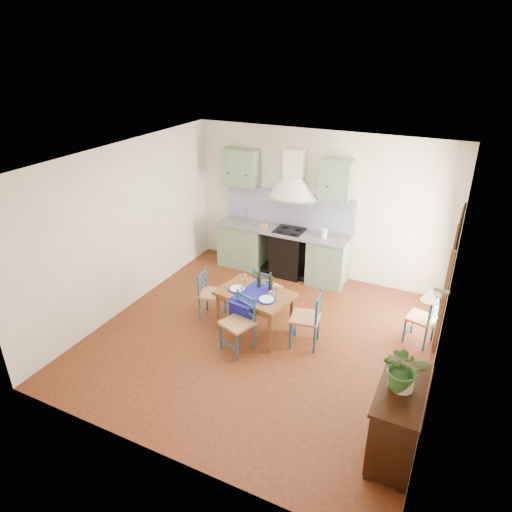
{
  "coord_description": "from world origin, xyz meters",
  "views": [
    {
      "loc": [
        2.49,
        -5.34,
        4.24
      ],
      "look_at": [
        -0.24,
        0.3,
        1.24
      ],
      "focal_mm": 32.0,
      "sensor_mm": 36.0,
      "label": 1
    }
  ],
  "objects_px": {
    "dining_table": "(255,297)",
    "sideboard": "(397,419)",
    "chair_near": "(239,323)",
    "potted_plant": "(404,368)"
  },
  "relations": [
    {
      "from": "dining_table",
      "to": "sideboard",
      "type": "xyz_separation_m",
      "value": [
        2.43,
        -1.46,
        -0.12
      ]
    },
    {
      "from": "chair_near",
      "to": "sideboard",
      "type": "height_order",
      "value": "sideboard"
    },
    {
      "from": "sideboard",
      "to": "potted_plant",
      "type": "bearing_deg",
      "value": 154.19
    },
    {
      "from": "chair_near",
      "to": "sideboard",
      "type": "relative_size",
      "value": 0.85
    },
    {
      "from": "chair_near",
      "to": "potted_plant",
      "type": "relative_size",
      "value": 1.78
    },
    {
      "from": "chair_near",
      "to": "potted_plant",
      "type": "bearing_deg",
      "value": -21.22
    },
    {
      "from": "potted_plant",
      "to": "dining_table",
      "type": "bearing_deg",
      "value": 148.94
    },
    {
      "from": "dining_table",
      "to": "chair_near",
      "type": "distance_m",
      "value": 0.54
    },
    {
      "from": "dining_table",
      "to": "potted_plant",
      "type": "relative_size",
      "value": 2.42
    },
    {
      "from": "dining_table",
      "to": "chair_near",
      "type": "relative_size",
      "value": 1.36
    }
  ]
}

